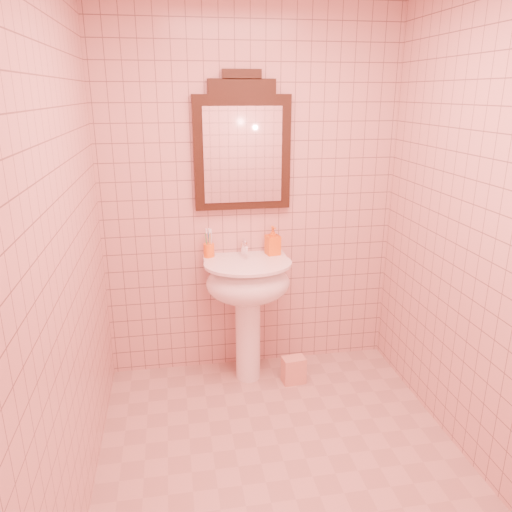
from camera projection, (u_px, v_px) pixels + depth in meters
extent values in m
plane|color=tan|center=(284.00, 461.00, 2.73)|extent=(2.20, 2.20, 0.00)
cube|color=#D49C93|center=(251.00, 197.00, 3.37)|extent=(2.00, 0.02, 2.50)
cylinder|color=white|center=(248.00, 332.00, 3.43)|extent=(0.17, 0.17, 0.70)
ellipsoid|color=white|center=(248.00, 283.00, 3.30)|extent=(0.56, 0.46, 0.28)
cube|color=white|center=(244.00, 259.00, 3.42)|extent=(0.56, 0.15, 0.05)
cylinder|color=white|center=(248.00, 264.00, 3.26)|extent=(0.58, 0.58, 0.02)
cylinder|color=white|center=(244.00, 248.00, 3.39)|extent=(0.04, 0.04, 0.09)
cylinder|color=white|center=(245.00, 246.00, 3.33)|extent=(0.02, 0.10, 0.02)
cylinder|color=white|center=(247.00, 251.00, 3.29)|extent=(0.02, 0.02, 0.04)
cube|color=white|center=(244.00, 240.00, 3.39)|extent=(0.02, 0.07, 0.01)
cube|color=black|center=(242.00, 153.00, 3.24)|extent=(0.63, 0.05, 0.73)
cube|color=black|center=(242.00, 86.00, 3.11)|extent=(0.43, 0.05, 0.09)
cube|color=black|center=(242.00, 74.00, 3.09)|extent=(0.24, 0.05, 0.06)
cube|color=white|center=(243.00, 155.00, 3.22)|extent=(0.51, 0.01, 0.61)
cylinder|color=orange|center=(209.00, 250.00, 3.36)|extent=(0.07, 0.07, 0.09)
cylinder|color=silver|center=(211.00, 245.00, 3.35)|extent=(0.01, 0.01, 0.17)
cylinder|color=#338CD8|center=(209.00, 244.00, 3.36)|extent=(0.01, 0.01, 0.17)
cylinder|color=#E5334C|center=(207.00, 244.00, 3.35)|extent=(0.01, 0.01, 0.17)
cylinder|color=#3FBF59|center=(207.00, 245.00, 3.33)|extent=(0.01, 0.01, 0.17)
cylinder|color=#D8CC4C|center=(210.00, 245.00, 3.33)|extent=(0.01, 0.01, 0.17)
imported|color=orange|center=(273.00, 241.00, 3.39)|extent=(0.10, 0.11, 0.20)
cube|color=tan|center=(294.00, 370.00, 3.45)|extent=(0.16, 0.12, 0.19)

